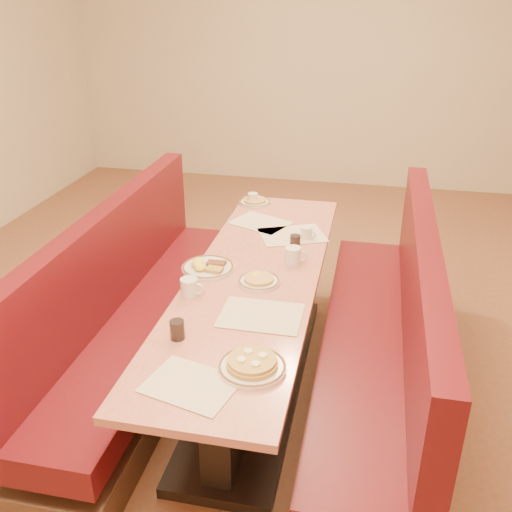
% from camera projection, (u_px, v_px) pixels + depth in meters
% --- Properties ---
extents(ground, '(8.00, 8.00, 0.00)m').
position_uv_depth(ground, '(255.00, 384.00, 3.48)').
color(ground, '#9E6647').
rests_on(ground, ground).
extents(room_envelope, '(6.04, 8.04, 2.82)m').
position_uv_depth(room_envelope, '(255.00, 49.00, 2.64)').
color(room_envelope, beige).
rests_on(room_envelope, ground).
extents(diner_table, '(0.70, 2.50, 0.75)m').
position_uv_depth(diner_table, '(255.00, 332.00, 3.32)').
color(diner_table, black).
rests_on(diner_table, ground).
extents(booth_left, '(0.55, 2.50, 1.05)m').
position_uv_depth(booth_left, '(137.00, 320.00, 3.46)').
color(booth_left, '#4C3326').
rests_on(booth_left, ground).
extents(booth_right, '(0.55, 2.50, 1.05)m').
position_uv_depth(booth_right, '(383.00, 349.00, 3.19)').
color(booth_right, '#4C3326').
rests_on(booth_right, ground).
extents(placemat_near_left, '(0.41, 0.35, 0.00)m').
position_uv_depth(placemat_near_left, '(191.00, 385.00, 2.29)').
color(placemat_near_left, beige).
rests_on(placemat_near_left, diner_table).
extents(placemat_near_right, '(0.40, 0.30, 0.00)m').
position_uv_depth(placemat_near_right, '(261.00, 315.00, 2.76)').
color(placemat_near_right, beige).
rests_on(placemat_near_right, diner_table).
extents(placemat_far_left, '(0.44, 0.39, 0.00)m').
position_uv_depth(placemat_far_left, '(260.00, 223.00, 3.83)').
color(placemat_far_left, beige).
rests_on(placemat_far_left, diner_table).
extents(placemat_far_right, '(0.49, 0.44, 0.00)m').
position_uv_depth(placemat_far_right, '(292.00, 235.00, 3.64)').
color(placemat_far_right, beige).
rests_on(placemat_far_right, diner_table).
extents(pancake_plate, '(0.29, 0.29, 0.07)m').
position_uv_depth(pancake_plate, '(252.00, 365.00, 2.37)').
color(pancake_plate, silver).
rests_on(pancake_plate, diner_table).
extents(eggs_plate, '(0.30, 0.30, 0.06)m').
position_uv_depth(eggs_plate, '(207.00, 267.00, 3.20)').
color(eggs_plate, silver).
rests_on(eggs_plate, diner_table).
extents(extra_plate_mid, '(0.23, 0.23, 0.05)m').
position_uv_depth(extra_plate_mid, '(259.00, 280.00, 3.06)').
color(extra_plate_mid, silver).
rests_on(extra_plate_mid, diner_table).
extents(extra_plate_far, '(0.23, 0.23, 0.05)m').
position_uv_depth(extra_plate_far, '(255.00, 202.00, 4.16)').
color(extra_plate_far, silver).
rests_on(extra_plate_far, diner_table).
extents(coffee_mug_a, '(0.13, 0.09, 0.10)m').
position_uv_depth(coffee_mug_a, '(294.00, 255.00, 3.26)').
color(coffee_mug_a, silver).
rests_on(coffee_mug_a, diner_table).
extents(coffee_mug_b, '(0.13, 0.09, 0.10)m').
position_uv_depth(coffee_mug_b, '(190.00, 287.00, 2.92)').
color(coffee_mug_b, silver).
rests_on(coffee_mug_b, diner_table).
extents(coffee_mug_c, '(0.10, 0.07, 0.08)m').
position_uv_depth(coffee_mug_c, '(307.00, 233.00, 3.58)').
color(coffee_mug_c, silver).
rests_on(coffee_mug_c, diner_table).
extents(coffee_mug_d, '(0.10, 0.07, 0.08)m').
position_uv_depth(coffee_mug_d, '(253.00, 198.00, 4.15)').
color(coffee_mug_d, silver).
rests_on(coffee_mug_d, diner_table).
extents(soda_tumbler_near, '(0.07, 0.07, 0.09)m').
position_uv_depth(soda_tumbler_near, '(177.00, 330.00, 2.57)').
color(soda_tumbler_near, black).
rests_on(soda_tumbler_near, diner_table).
extents(soda_tumbler_mid, '(0.06, 0.06, 0.09)m').
position_uv_depth(soda_tumbler_mid, '(295.00, 242.00, 3.45)').
color(soda_tumbler_mid, black).
rests_on(soda_tumbler_mid, diner_table).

